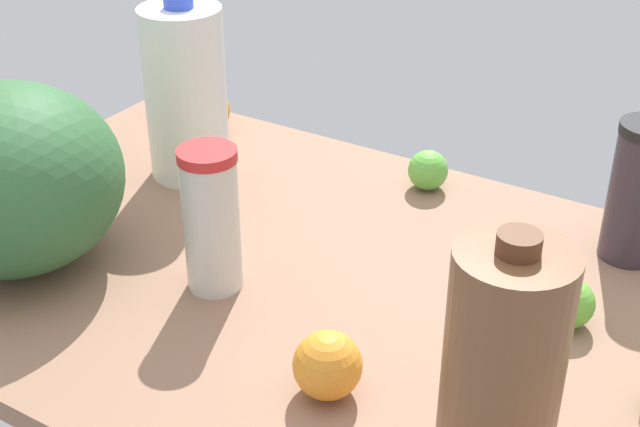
{
  "coord_description": "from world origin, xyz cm",
  "views": [
    {
      "loc": [
        -50.3,
        82.39,
        68.75
      ],
      "look_at": [
        0.0,
        0.0,
        13.0
      ],
      "focal_mm": 50.0,
      "sensor_mm": 36.0,
      "label": 1
    }
  ],
  "objects": [
    {
      "name": "countertop",
      "position": [
        0.0,
        0.0,
        1.5
      ],
      "size": [
        120.0,
        76.0,
        3.0
      ],
      "primitive_type": "cube",
      "color": "#916850",
      "rests_on": "ground"
    },
    {
      "name": "shaker_bottle",
      "position": [
        -32.62,
        -26.9,
        12.82
      ],
      "size": [
        7.99,
        7.99,
        19.56
      ],
      "color": "#372C36",
      "rests_on": "countertop"
    },
    {
      "name": "chocolate_milk_jug",
      "position": [
        -32.52,
        22.86,
        16.81
      ],
      "size": [
        10.59,
        10.59,
        29.18
      ],
      "color": "brown",
      "rests_on": "countertop"
    },
    {
      "name": "tumbler_cup",
      "position": [
        11.02,
        7.92,
        12.72
      ],
      "size": [
        7.38,
        7.38,
        19.36
      ],
      "color": "silver",
      "rests_on": "countertop"
    },
    {
      "name": "milk_jug",
      "position": [
        33.6,
        -15.51,
        16.57
      ],
      "size": [
        12.59,
        12.59,
        28.71
      ],
      "color": "white",
      "rests_on": "countertop"
    },
    {
      "name": "watermelon",
      "position": [
        36.51,
        16.6,
        15.37
      ],
      "size": [
        28.95,
        28.95,
        24.75
      ],
      "primitive_type": "ellipsoid",
      "color": "#316335",
      "rests_on": "countertop"
    },
    {
      "name": "lime_by_jug",
      "position": [
        -30.5,
        -7.49,
        6.07
      ],
      "size": [
        6.13,
        6.13,
        6.13
      ],
      "primitive_type": "sphere",
      "color": "#63B138",
      "rests_on": "countertop"
    },
    {
      "name": "orange_near_front",
      "position": [
        -12.11,
        18.27,
        6.82
      ],
      "size": [
        7.64,
        7.64,
        7.64
      ],
      "primitive_type": "sphere",
      "color": "orange",
      "rests_on": "countertop"
    },
    {
      "name": "orange_loose",
      "position": [
        40.66,
        -28.66,
        7.2
      ],
      "size": [
        8.4,
        8.4,
        8.4
      ],
      "primitive_type": "sphere",
      "color": "orange",
      "rests_on": "countertop"
    },
    {
      "name": "lime_far_back",
      "position": [
        -1.02,
        -30.23,
        6.11
      ],
      "size": [
        6.21,
        6.21,
        6.21
      ],
      "primitive_type": "sphere",
      "color": "#62B941",
      "rests_on": "countertop"
    }
  ]
}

